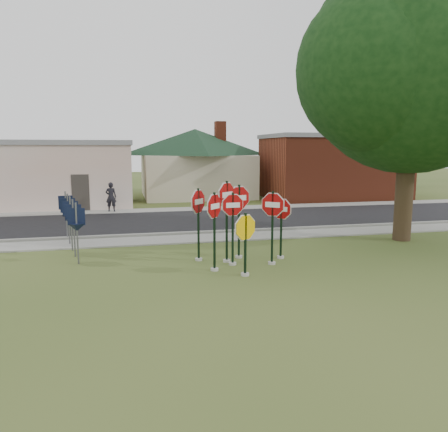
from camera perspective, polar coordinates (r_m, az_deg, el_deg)
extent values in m
plane|color=#384C1C|center=(12.94, 3.26, -7.79)|extent=(120.00, 120.00, 0.00)
cube|color=gray|center=(18.12, -1.59, -2.86)|extent=(60.00, 1.60, 0.06)
cube|color=black|center=(22.48, -3.85, -0.63)|extent=(60.00, 7.00, 0.04)
cube|color=gray|center=(26.69, -5.32, 0.86)|extent=(60.00, 1.60, 0.06)
cube|color=gray|center=(19.08, -2.18, -2.16)|extent=(60.00, 0.20, 0.14)
cylinder|color=#A7A39B|center=(14.08, 1.13, -6.24)|extent=(0.24, 0.24, 0.08)
cube|color=black|center=(13.83, 1.14, -1.72)|extent=(0.06, 0.06, 2.33)
cylinder|color=white|center=(13.71, 1.15, 1.44)|extent=(0.98, 0.10, 0.98)
cylinder|color=#98090A|center=(13.71, 1.15, 1.44)|extent=(0.91, 0.10, 0.91)
cube|color=white|center=(13.71, 1.15, 1.44)|extent=(0.45, 0.05, 0.16)
cylinder|color=#A7A39B|center=(12.93, 2.77, -7.61)|extent=(0.24, 0.24, 0.08)
cube|color=black|center=(12.71, 2.80, -3.75)|extent=(0.08, 0.07, 1.86)
cylinder|color=white|center=(12.61, 2.81, -1.52)|extent=(0.97, 0.48, 1.07)
cylinder|color=#F4BB04|center=(12.61, 2.81, -1.52)|extent=(0.90, 0.45, 0.99)
cylinder|color=#A7A39B|center=(13.43, -1.24, -6.98)|extent=(0.24, 0.24, 0.08)
cube|color=black|center=(13.16, -1.26, -2.10)|extent=(0.08, 0.08, 2.40)
cylinder|color=white|center=(13.04, -1.27, 1.30)|extent=(0.72, 0.76, 1.03)
cylinder|color=#98090A|center=(13.04, -1.27, 1.30)|extent=(0.67, 0.70, 0.95)
cube|color=white|center=(13.04, -1.27, 1.30)|extent=(0.33, 0.35, 0.16)
cylinder|color=#A7A39B|center=(14.24, 6.26, -6.11)|extent=(0.24, 0.24, 0.08)
cube|color=black|center=(13.99, 6.34, -1.59)|extent=(0.08, 0.08, 2.36)
cylinder|color=white|center=(13.88, 6.39, 1.48)|extent=(0.84, 0.66, 1.06)
cylinder|color=#98090A|center=(13.88, 6.39, 1.48)|extent=(0.78, 0.62, 0.98)
cube|color=white|center=(13.88, 6.39, 1.48)|extent=(0.39, 0.31, 0.17)
cylinder|color=#A7A39B|center=(14.97, 1.94, -5.33)|extent=(0.24, 0.24, 0.08)
cube|color=black|center=(14.72, 1.97, -0.75)|extent=(0.07, 0.06, 2.50)
cylinder|color=white|center=(14.61, 1.98, 2.38)|extent=(1.08, 0.28, 1.11)
cylinder|color=#98090A|center=(14.61, 1.98, 2.38)|extent=(1.00, 0.27, 1.03)
cube|color=white|center=(14.61, 1.98, 2.38)|extent=(0.50, 0.13, 0.18)
cylinder|color=#A7A39B|center=(14.43, 0.35, -5.86)|extent=(0.24, 0.24, 0.08)
cube|color=black|center=(14.16, 0.36, -0.78)|extent=(0.08, 0.08, 2.67)
cylinder|color=white|center=(14.04, 0.36, 2.81)|extent=(0.88, 0.71, 1.12)
cylinder|color=#98090A|center=(14.04, 0.36, 2.81)|extent=(0.82, 0.66, 1.03)
cube|color=white|center=(14.04, 0.36, 2.81)|extent=(0.41, 0.33, 0.18)
cylinder|color=#A7A39B|center=(15.03, 7.40, -5.34)|extent=(0.24, 0.24, 0.08)
cube|color=black|center=(14.82, 7.47, -1.56)|extent=(0.08, 0.08, 2.09)
cylinder|color=white|center=(14.71, 7.52, 0.92)|extent=(0.67, 0.74, 0.98)
cylinder|color=#98090A|center=(14.71, 7.52, 0.92)|extent=(0.63, 0.69, 0.91)
cube|color=white|center=(14.71, 7.52, 0.92)|extent=(0.31, 0.34, 0.16)
cylinder|color=#A7A39B|center=(14.64, -3.32, -5.66)|extent=(0.24, 0.24, 0.08)
cube|color=black|center=(14.39, -3.36, -1.15)|extent=(0.08, 0.08, 2.42)
cylinder|color=white|center=(14.28, -3.39, 1.90)|extent=(0.73, 0.83, 1.09)
cylinder|color=#98090A|center=(14.28, -3.39, 1.90)|extent=(0.68, 0.77, 1.01)
cube|color=white|center=(14.28, -3.39, 1.90)|extent=(0.34, 0.38, 0.17)
cube|color=#59595E|center=(14.73, -18.63, -2.19)|extent=(0.05, 0.05, 2.00)
cube|color=black|center=(14.64, -18.74, -0.08)|extent=(0.55, 0.13, 0.55)
cone|color=black|center=(14.70, -18.67, -1.43)|extent=(0.65, 0.65, 0.25)
cube|color=#59595E|center=(15.73, -19.01, -1.54)|extent=(0.05, 0.05, 2.00)
cube|color=black|center=(15.65, -19.11, 0.44)|extent=(0.55, 0.09, 0.55)
cone|color=black|center=(15.70, -19.04, -0.82)|extent=(0.62, 0.62, 0.25)
cube|color=#59595E|center=(16.74, -19.34, -0.96)|extent=(0.05, 0.05, 2.00)
cube|color=black|center=(16.66, -19.43, 0.91)|extent=(0.55, 0.05, 0.55)
cone|color=black|center=(16.70, -19.37, -0.28)|extent=(0.58, 0.58, 0.25)
cube|color=#59595E|center=(17.74, -19.63, -0.45)|extent=(0.05, 0.05, 2.00)
cube|color=black|center=(17.66, -19.72, 1.31)|extent=(0.55, 0.05, 0.55)
cone|color=black|center=(17.71, -19.67, 0.19)|extent=(0.58, 0.58, 0.25)
cube|color=#59595E|center=(18.75, -19.89, 0.01)|extent=(0.05, 0.05, 2.00)
cube|color=black|center=(18.67, -19.98, 1.68)|extent=(0.55, 0.09, 0.55)
cone|color=black|center=(18.72, -19.93, 0.62)|extent=(0.62, 0.62, 0.25)
cube|color=beige|center=(30.46, -23.44, 4.88)|extent=(12.00, 6.00, 4.00)
cube|color=gray|center=(30.41, -23.68, 8.73)|extent=(12.20, 6.20, 0.30)
cube|color=#332D28|center=(27.17, -18.22, 2.87)|extent=(1.00, 0.10, 2.20)
cube|color=#BFB098|center=(34.41, -3.76, 5.28)|extent=(8.00, 8.00, 3.20)
pyramid|color=black|center=(34.38, -3.82, 11.28)|extent=(11.60, 11.60, 2.00)
cube|color=maroon|center=(34.75, -0.50, 10.94)|extent=(0.80, 0.80, 1.60)
cube|color=maroon|center=(34.15, 14.12, 6.10)|extent=(10.00, 6.00, 4.50)
cube|color=gray|center=(34.13, 14.26, 10.05)|extent=(10.20, 6.20, 0.30)
cube|color=white|center=(30.61, 13.29, 6.51)|extent=(2.00, 0.08, 0.90)
cylinder|color=#312316|center=(18.95, 22.60, 5.04)|extent=(0.70, 0.70, 5.34)
sphere|color=black|center=(19.19, 23.38, 17.63)|extent=(8.34, 8.34, 8.34)
cylinder|color=#312316|center=(45.71, 21.08, 6.08)|extent=(0.50, 0.50, 4.00)
sphere|color=black|center=(45.72, 21.33, 10.59)|extent=(5.60, 5.60, 5.60)
imported|color=black|center=(26.27, -14.54, 2.44)|extent=(0.68, 0.50, 1.71)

